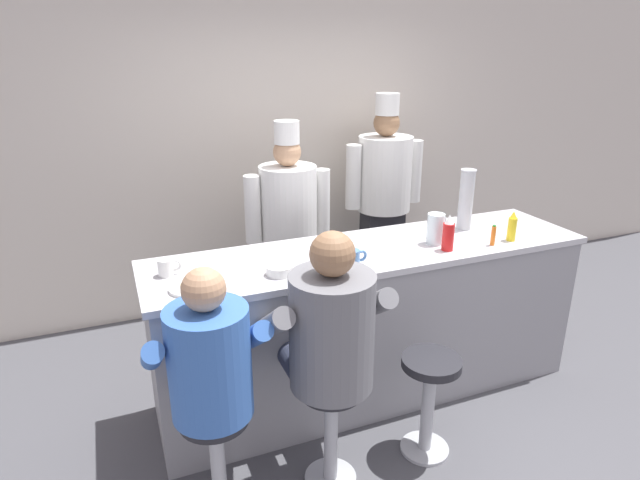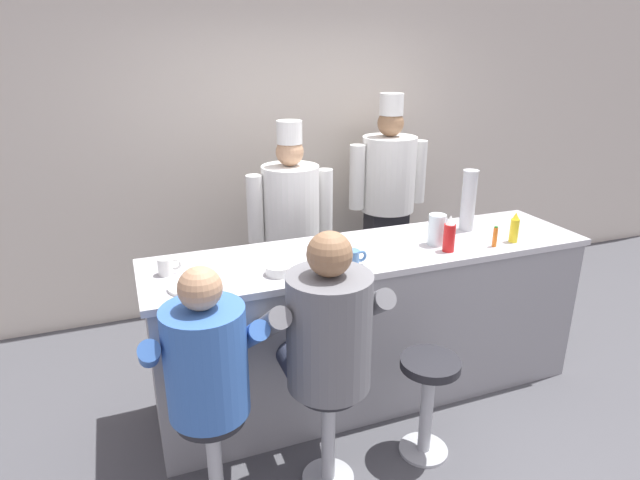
{
  "view_description": "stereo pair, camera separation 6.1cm",
  "coord_description": "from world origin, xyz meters",
  "px_view_note": "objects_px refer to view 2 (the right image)",
  "views": [
    {
      "loc": [
        -1.49,
        -2.43,
        2.25
      ],
      "look_at": [
        -0.37,
        0.32,
        1.17
      ],
      "focal_mm": 30.0,
      "sensor_mm": 36.0,
      "label": 1
    },
    {
      "loc": [
        -1.43,
        -2.45,
        2.25
      ],
      "look_at": [
        -0.37,
        0.32,
        1.17
      ],
      "focal_mm": 30.0,
      "sensor_mm": 36.0,
      "label": 2
    }
  ],
  "objects_px": {
    "hot_sauce_bottle_orange": "(495,237)",
    "empty_stool_round": "(428,391)",
    "cereal_bowl": "(278,270)",
    "ketchup_bottle_red": "(449,235)",
    "coffee_mug_white": "(166,266)",
    "breakfast_plate": "(189,286)",
    "mustard_bottle_yellow": "(514,228)",
    "water_pitcher_clear": "(437,230)",
    "cook_in_whites_near": "(291,224)",
    "coffee_mug_blue": "(352,258)",
    "diner_seated_blue": "(206,367)",
    "diner_seated_grey": "(326,335)",
    "cup_stack_steel": "(468,200)",
    "cook_in_whites_far": "(388,192)"
  },
  "relations": [
    {
      "from": "coffee_mug_white",
      "to": "diner_seated_grey",
      "type": "height_order",
      "value": "diner_seated_grey"
    },
    {
      "from": "cook_in_whites_far",
      "to": "cereal_bowl",
      "type": "bearing_deg",
      "value": -135.26
    },
    {
      "from": "water_pitcher_clear",
      "to": "ketchup_bottle_red",
      "type": "bearing_deg",
      "value": -86.85
    },
    {
      "from": "cook_in_whites_far",
      "to": "coffee_mug_blue",
      "type": "bearing_deg",
      "value": -124.44
    },
    {
      "from": "breakfast_plate",
      "to": "empty_stool_round",
      "type": "height_order",
      "value": "breakfast_plate"
    },
    {
      "from": "cook_in_whites_far",
      "to": "hot_sauce_bottle_orange",
      "type": "bearing_deg",
      "value": -90.74
    },
    {
      "from": "cereal_bowl",
      "to": "cook_in_whites_near",
      "type": "distance_m",
      "value": 1.18
    },
    {
      "from": "water_pitcher_clear",
      "to": "cereal_bowl",
      "type": "xyz_separation_m",
      "value": [
        -1.08,
        -0.1,
        -0.07
      ]
    },
    {
      "from": "breakfast_plate",
      "to": "empty_stool_round",
      "type": "bearing_deg",
      "value": -22.1
    },
    {
      "from": "hot_sauce_bottle_orange",
      "to": "empty_stool_round",
      "type": "relative_size",
      "value": 0.22
    },
    {
      "from": "coffee_mug_blue",
      "to": "cook_in_whites_far",
      "type": "xyz_separation_m",
      "value": [
        1.0,
        1.45,
        -0.06
      ]
    },
    {
      "from": "ketchup_bottle_red",
      "to": "empty_stool_round",
      "type": "relative_size",
      "value": 0.37
    },
    {
      "from": "coffee_mug_blue",
      "to": "empty_stool_round",
      "type": "relative_size",
      "value": 0.23
    },
    {
      "from": "hot_sauce_bottle_orange",
      "to": "diner_seated_blue",
      "type": "distance_m",
      "value": 1.97
    },
    {
      "from": "cook_in_whites_far",
      "to": "diner_seated_blue",
      "type": "bearing_deg",
      "value": -135.71
    },
    {
      "from": "coffee_mug_white",
      "to": "cup_stack_steel",
      "type": "distance_m",
      "value": 2.03
    },
    {
      "from": "diner_seated_blue",
      "to": "diner_seated_grey",
      "type": "relative_size",
      "value": 0.94
    },
    {
      "from": "empty_stool_round",
      "to": "coffee_mug_white",
      "type": "bearing_deg",
      "value": 150.95
    },
    {
      "from": "ketchup_bottle_red",
      "to": "hot_sauce_bottle_orange",
      "type": "relative_size",
      "value": 1.73
    },
    {
      "from": "water_pitcher_clear",
      "to": "cook_in_whites_far",
      "type": "bearing_deg",
      "value": 75.29
    },
    {
      "from": "ketchup_bottle_red",
      "to": "mustard_bottle_yellow",
      "type": "bearing_deg",
      "value": -0.97
    },
    {
      "from": "cup_stack_steel",
      "to": "cook_in_whites_near",
      "type": "relative_size",
      "value": 0.24
    },
    {
      "from": "hot_sauce_bottle_orange",
      "to": "cook_in_whites_near",
      "type": "xyz_separation_m",
      "value": [
        -0.98,
        1.16,
        -0.15
      ]
    },
    {
      "from": "hot_sauce_bottle_orange",
      "to": "empty_stool_round",
      "type": "xyz_separation_m",
      "value": [
        -0.7,
        -0.43,
        -0.69
      ]
    },
    {
      "from": "cereal_bowl",
      "to": "coffee_mug_blue",
      "type": "relative_size",
      "value": 1.01
    },
    {
      "from": "water_pitcher_clear",
      "to": "cook_in_whites_near",
      "type": "relative_size",
      "value": 0.12
    },
    {
      "from": "cereal_bowl",
      "to": "empty_stool_round",
      "type": "bearing_deg",
      "value": -34.93
    },
    {
      "from": "cook_in_whites_far",
      "to": "diner_seated_grey",
      "type": "bearing_deg",
      "value": -125.19
    },
    {
      "from": "ketchup_bottle_red",
      "to": "coffee_mug_blue",
      "type": "relative_size",
      "value": 1.6
    },
    {
      "from": "cereal_bowl",
      "to": "coffee_mug_white",
      "type": "height_order",
      "value": "coffee_mug_white"
    },
    {
      "from": "hot_sauce_bottle_orange",
      "to": "empty_stool_round",
      "type": "height_order",
      "value": "hot_sauce_bottle_orange"
    },
    {
      "from": "diner_seated_blue",
      "to": "cook_in_whites_far",
      "type": "bearing_deg",
      "value": 44.29
    },
    {
      "from": "coffee_mug_blue",
      "to": "cook_in_whites_near",
      "type": "xyz_separation_m",
      "value": [
        -0.01,
        1.13,
        -0.14
      ]
    },
    {
      "from": "mustard_bottle_yellow",
      "to": "coffee_mug_blue",
      "type": "relative_size",
      "value": 1.38
    },
    {
      "from": "coffee_mug_white",
      "to": "diner_seated_blue",
      "type": "xyz_separation_m",
      "value": [
        0.09,
        -0.69,
        -0.25
      ]
    },
    {
      "from": "mustard_bottle_yellow",
      "to": "empty_stool_round",
      "type": "distance_m",
      "value": 1.22
    },
    {
      "from": "mustard_bottle_yellow",
      "to": "cook_in_whites_near",
      "type": "bearing_deg",
      "value": 135.48
    },
    {
      "from": "hot_sauce_bottle_orange",
      "to": "cook_in_whites_near",
      "type": "distance_m",
      "value": 1.53
    },
    {
      "from": "ketchup_bottle_red",
      "to": "coffee_mug_white",
      "type": "distance_m",
      "value": 1.69
    },
    {
      "from": "cook_in_whites_near",
      "to": "diner_seated_grey",
      "type": "bearing_deg",
      "value": -101.69
    },
    {
      "from": "cereal_bowl",
      "to": "cup_stack_steel",
      "type": "relative_size",
      "value": 0.35
    },
    {
      "from": "coffee_mug_blue",
      "to": "cook_in_whites_far",
      "type": "bearing_deg",
      "value": 55.56
    },
    {
      "from": "ketchup_bottle_red",
      "to": "coffee_mug_blue",
      "type": "bearing_deg",
      "value": -179.67
    },
    {
      "from": "water_pitcher_clear",
      "to": "diner_seated_grey",
      "type": "relative_size",
      "value": 0.14
    },
    {
      "from": "diner_seated_blue",
      "to": "cook_in_whites_far",
      "type": "distance_m",
      "value": 2.7
    },
    {
      "from": "coffee_mug_blue",
      "to": "diner_seated_blue",
      "type": "xyz_separation_m",
      "value": [
        -0.93,
        -0.43,
        -0.25
      ]
    },
    {
      "from": "coffee_mug_blue",
      "to": "cup_stack_steel",
      "type": "height_order",
      "value": "cup_stack_steel"
    },
    {
      "from": "breakfast_plate",
      "to": "cook_in_whites_far",
      "type": "height_order",
      "value": "cook_in_whites_far"
    },
    {
      "from": "diner_seated_grey",
      "to": "coffee_mug_blue",
      "type": "bearing_deg",
      "value": 52.34
    },
    {
      "from": "coffee_mug_white",
      "to": "diner_seated_blue",
      "type": "bearing_deg",
      "value": -82.93
    }
  ]
}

